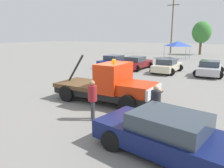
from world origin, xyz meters
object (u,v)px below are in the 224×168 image
Objects in this scene: parked_car_cream at (167,66)px; canopy_tent_blue at (178,44)px; tow_truck at (109,86)px; traffic_cone at (160,88)px; foreground_car at (175,137)px; parked_car_maroon at (136,63)px; parked_car_navy at (115,61)px; parked_car_silver at (209,68)px; tree_left at (202,32)px; person_near_truck at (156,104)px; utility_pole at (172,25)px; person_at_hood at (92,97)px.

canopy_tent_blue is at bearing 11.26° from parked_car_cream.
traffic_cone is at bearing 65.87° from tow_truck.
parked_car_maroon is at bearing 127.82° from foreground_car.
parked_car_silver is at bearing -86.81° from parked_car_navy.
tree_left is (3.24, 21.23, 3.29)m from parked_car_maroon.
parked_car_maroon is 1.49× the size of canopy_tent_blue.
parked_car_navy is at bearing 125.05° from person_near_truck.
utility_pole is (-9.24, 21.23, 4.66)m from parked_car_silver.
canopy_tent_blue is (-2.85, 26.48, 1.22)m from person_at_hood.
parked_car_silver is (0.49, 13.25, -0.36)m from person_near_truck.
parked_car_navy is 2.65m from parked_car_maroon.
tow_truck is 0.97× the size of tree_left.
person_at_hood is 13.37m from parked_car_cream.
tree_left is (-3.46, 34.59, 2.94)m from person_near_truck.
traffic_cone is at bearing -79.20° from canopy_tent_blue.
parked_car_silver is 7.95× the size of traffic_cone.
foreground_car is 1.69× the size of canopy_tent_blue.
canopy_tent_blue is (-5.95, 12.72, 1.57)m from parked_car_silver.
person_at_hood reaches higher than parked_car_cream.
traffic_cone is (1.68, -7.37, -0.39)m from parked_car_cream.
parked_car_maroon is 0.47× the size of utility_pole.
parked_car_cream is at bearing 102.84° from traffic_cone.
parked_car_navy is at bearing 118.81° from tow_truck.
person_near_truck is at bearing -74.18° from traffic_cone.
utility_pole is (-3.28, 8.51, 3.09)m from canopy_tent_blue.
parked_car_cream is (-0.03, 10.92, -0.28)m from tow_truck.
tree_left is (5.89, 21.12, 3.29)m from parked_car_navy.
tree_left is (-0.23, 21.75, 3.30)m from parked_car_cream.
canopy_tent_blue is (3.89, 12.50, 1.57)m from parked_car_navy.
tow_truck is at bearing -84.64° from canopy_tent_blue.
tree_left is at bearing 7.91° from parked_car_silver.
canopy_tent_blue is (-2.26, 24.06, 1.29)m from tow_truck.
parked_car_cream is at bearing -91.43° from parked_car_navy.
parked_car_cream is 3.74m from parked_car_silver.
parked_car_navy is (-6.73, 13.98, -0.35)m from person_at_hood.
parked_car_maroon reaches higher than traffic_cone.
person_near_truck is at bearing -84.29° from tree_left.
tow_truck is 3.73m from person_near_truck.
parked_car_silver is (9.84, -0.22, -0.00)m from parked_car_navy.
tree_left is at bearing 76.93° from canopy_tent_blue.
parked_car_navy is at bearing -107.26° from canopy_tent_blue.
foreground_car reaches higher than traffic_cone.
person_near_truck is at bearing 175.30° from parked_car_silver.
parked_car_cream is 7.75× the size of traffic_cone.
tree_left is 10.69× the size of traffic_cone.
person_near_truck is 0.55× the size of canopy_tent_blue.
foreground_car is 15.03m from parked_car_silver.
parked_car_navy is at bearing 134.94° from foreground_car.
person_at_hood is (-2.62, -0.51, -0.00)m from person_near_truck.
foreground_car is 15.26m from parked_car_cream.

